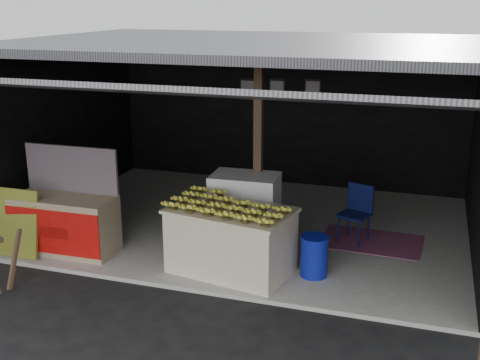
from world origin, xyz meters
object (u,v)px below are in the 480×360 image
(banana_table, at_px, (231,240))
(neighbor_stall, at_px, (66,221))
(plastic_chair, at_px, (357,208))
(white_crate, at_px, (245,210))
(water_barrel, at_px, (314,257))

(banana_table, height_order, neighbor_stall, neighbor_stall)
(plastic_chair, bearing_deg, neighbor_stall, -137.94)
(neighbor_stall, bearing_deg, banana_table, 0.79)
(banana_table, relative_size, white_crate, 1.62)
(neighbor_stall, relative_size, water_barrel, 2.87)
(banana_table, bearing_deg, white_crate, 106.40)
(banana_table, distance_m, plastic_chair, 2.19)
(white_crate, relative_size, neighbor_stall, 0.71)
(neighbor_stall, bearing_deg, plastic_chair, 22.14)
(banana_table, bearing_deg, neighbor_stall, -168.23)
(banana_table, relative_size, neighbor_stall, 1.16)
(neighbor_stall, xyz_separation_m, water_barrel, (3.61, 0.30, -0.20))
(neighbor_stall, height_order, water_barrel, neighbor_stall)
(white_crate, height_order, water_barrel, white_crate)
(plastic_chair, bearing_deg, banana_table, -113.24)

